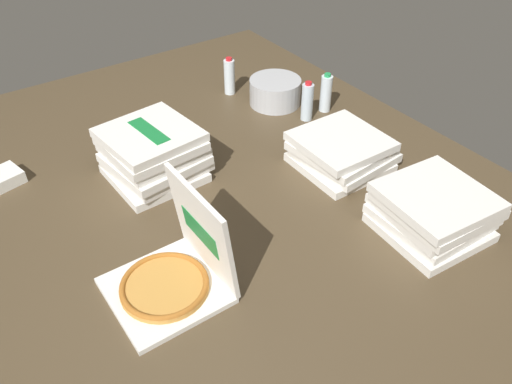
{
  "coord_description": "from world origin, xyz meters",
  "views": [
    {
      "loc": [
        1.3,
        -0.77,
        1.34
      ],
      "look_at": [
        0.05,
        0.1,
        0.14
      ],
      "focal_mm": 36.42,
      "sensor_mm": 36.0,
      "label": 1
    }
  ],
  "objects_px": {
    "ice_bucket": "(275,92)",
    "water_bottle_1": "(307,102)",
    "pizza_stack_right_mid": "(433,211)",
    "napkin_pile": "(5,177)",
    "pizza_stack_right_far": "(153,154)",
    "water_bottle_0": "(229,77)",
    "open_pizza_box": "(175,273)",
    "water_bottle_2": "(326,93)",
    "pizza_stack_center_near": "(342,152)"
  },
  "relations": [
    {
      "from": "open_pizza_box",
      "to": "pizza_stack_right_mid",
      "type": "bearing_deg",
      "value": 72.17
    },
    {
      "from": "water_bottle_0",
      "to": "napkin_pile",
      "type": "xyz_separation_m",
      "value": [
        0.14,
        -1.22,
        -0.07
      ]
    },
    {
      "from": "pizza_stack_right_far",
      "to": "water_bottle_2",
      "type": "bearing_deg",
      "value": 90.88
    },
    {
      "from": "open_pizza_box",
      "to": "water_bottle_0",
      "type": "height_order",
      "value": "open_pizza_box"
    },
    {
      "from": "open_pizza_box",
      "to": "pizza_stack_right_far",
      "type": "xyz_separation_m",
      "value": [
        -0.61,
        0.23,
        0.04
      ]
    },
    {
      "from": "open_pizza_box",
      "to": "ice_bucket",
      "type": "relative_size",
      "value": 1.39
    },
    {
      "from": "pizza_stack_right_mid",
      "to": "napkin_pile",
      "type": "bearing_deg",
      "value": -134.82
    },
    {
      "from": "ice_bucket",
      "to": "water_bottle_1",
      "type": "xyz_separation_m",
      "value": [
        0.22,
        0.03,
        0.03
      ]
    },
    {
      "from": "pizza_stack_right_far",
      "to": "water_bottle_0",
      "type": "height_order",
      "value": "pizza_stack_right_far"
    },
    {
      "from": "pizza_stack_right_mid",
      "to": "ice_bucket",
      "type": "distance_m",
      "value": 1.14
    },
    {
      "from": "open_pizza_box",
      "to": "water_bottle_1",
      "type": "xyz_separation_m",
      "value": [
        -0.61,
        1.07,
        0.03
      ]
    },
    {
      "from": "pizza_stack_right_far",
      "to": "ice_bucket",
      "type": "bearing_deg",
      "value": 105.43
    },
    {
      "from": "pizza_stack_center_near",
      "to": "water_bottle_0",
      "type": "bearing_deg",
      "value": -178.14
    },
    {
      "from": "open_pizza_box",
      "to": "pizza_stack_center_near",
      "type": "relative_size",
      "value": 0.94
    },
    {
      "from": "water_bottle_2",
      "to": "napkin_pile",
      "type": "xyz_separation_m",
      "value": [
        -0.31,
        -1.52,
        -0.07
      ]
    },
    {
      "from": "open_pizza_box",
      "to": "water_bottle_2",
      "type": "height_order",
      "value": "open_pizza_box"
    },
    {
      "from": "pizza_stack_right_far",
      "to": "pizza_stack_right_mid",
      "type": "xyz_separation_m",
      "value": [
        0.91,
        0.69,
        -0.02
      ]
    },
    {
      "from": "napkin_pile",
      "to": "water_bottle_0",
      "type": "bearing_deg",
      "value": 96.32
    },
    {
      "from": "ice_bucket",
      "to": "napkin_pile",
      "type": "distance_m",
      "value": 1.36
    },
    {
      "from": "open_pizza_box",
      "to": "napkin_pile",
      "type": "relative_size",
      "value": 2.93
    },
    {
      "from": "pizza_stack_right_mid",
      "to": "open_pizza_box",
      "type": "bearing_deg",
      "value": -107.83
    },
    {
      "from": "pizza_stack_right_far",
      "to": "napkin_pile",
      "type": "bearing_deg",
      "value": -120.5
    },
    {
      "from": "pizza_stack_right_mid",
      "to": "water_bottle_0",
      "type": "xyz_separation_m",
      "value": [
        -1.37,
        -0.02,
        0.0
      ]
    },
    {
      "from": "water_bottle_1",
      "to": "napkin_pile",
      "type": "relative_size",
      "value": 1.6
    },
    {
      "from": "pizza_stack_center_near",
      "to": "ice_bucket",
      "type": "height_order",
      "value": "pizza_stack_center_near"
    },
    {
      "from": "pizza_stack_center_near",
      "to": "pizza_stack_right_mid",
      "type": "height_order",
      "value": "pizza_stack_right_mid"
    },
    {
      "from": "water_bottle_0",
      "to": "water_bottle_2",
      "type": "xyz_separation_m",
      "value": [
        0.44,
        0.3,
        0.0
      ]
    },
    {
      "from": "pizza_stack_right_mid",
      "to": "water_bottle_0",
      "type": "distance_m",
      "value": 1.37
    },
    {
      "from": "pizza_stack_right_mid",
      "to": "water_bottle_0",
      "type": "height_order",
      "value": "water_bottle_0"
    },
    {
      "from": "water_bottle_2",
      "to": "pizza_stack_center_near",
      "type": "bearing_deg",
      "value": -32.94
    },
    {
      "from": "water_bottle_2",
      "to": "water_bottle_0",
      "type": "bearing_deg",
      "value": -145.89
    },
    {
      "from": "pizza_stack_right_far",
      "to": "napkin_pile",
      "type": "xyz_separation_m",
      "value": [
        -0.32,
        -0.55,
        -0.08
      ]
    },
    {
      "from": "pizza_stack_right_mid",
      "to": "napkin_pile",
      "type": "xyz_separation_m",
      "value": [
        -1.23,
        -1.24,
        -0.07
      ]
    },
    {
      "from": "pizza_stack_right_far",
      "to": "water_bottle_0",
      "type": "bearing_deg",
      "value": 124.12
    },
    {
      "from": "water_bottle_0",
      "to": "pizza_stack_right_mid",
      "type": "bearing_deg",
      "value": 0.78
    },
    {
      "from": "pizza_stack_center_near",
      "to": "water_bottle_1",
      "type": "bearing_deg",
      "value": 161.35
    },
    {
      "from": "pizza_stack_center_near",
      "to": "ice_bucket",
      "type": "bearing_deg",
      "value": 170.5
    },
    {
      "from": "open_pizza_box",
      "to": "water_bottle_0",
      "type": "xyz_separation_m",
      "value": [
        -1.07,
        0.91,
        0.03
      ]
    },
    {
      "from": "open_pizza_box",
      "to": "water_bottle_2",
      "type": "bearing_deg",
      "value": 117.54
    },
    {
      "from": "pizza_stack_center_near",
      "to": "napkin_pile",
      "type": "bearing_deg",
      "value": -120.17
    },
    {
      "from": "pizza_stack_right_far",
      "to": "water_bottle_0",
      "type": "xyz_separation_m",
      "value": [
        -0.46,
        0.68,
        -0.01
      ]
    },
    {
      "from": "pizza_stack_right_far",
      "to": "pizza_stack_right_mid",
      "type": "height_order",
      "value": "pizza_stack_right_far"
    },
    {
      "from": "ice_bucket",
      "to": "napkin_pile",
      "type": "height_order",
      "value": "ice_bucket"
    },
    {
      "from": "open_pizza_box",
      "to": "pizza_stack_center_near",
      "type": "xyz_separation_m",
      "value": [
        -0.21,
        0.93,
        0.0
      ]
    },
    {
      "from": "open_pizza_box",
      "to": "napkin_pile",
      "type": "height_order",
      "value": "open_pizza_box"
    },
    {
      "from": "pizza_stack_right_far",
      "to": "water_bottle_2",
      "type": "xyz_separation_m",
      "value": [
        -0.01,
        0.98,
        -0.01
      ]
    },
    {
      "from": "pizza_stack_right_mid",
      "to": "water_bottle_2",
      "type": "height_order",
      "value": "water_bottle_2"
    },
    {
      "from": "pizza_stack_right_far",
      "to": "open_pizza_box",
      "type": "bearing_deg",
      "value": -20.56
    },
    {
      "from": "open_pizza_box",
      "to": "water_bottle_2",
      "type": "distance_m",
      "value": 1.36
    },
    {
      "from": "water_bottle_1",
      "to": "pizza_stack_right_mid",
      "type": "bearing_deg",
      "value": -9.11
    }
  ]
}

